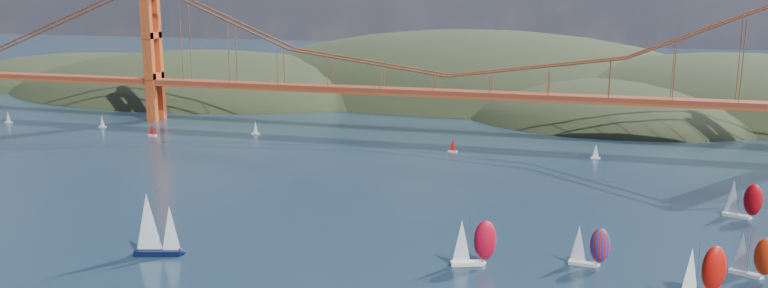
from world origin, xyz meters
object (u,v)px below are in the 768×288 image
sloop_navy (155,225)px  racer_0 (473,241)px  racer_1 (702,271)px  racer_2 (753,255)px  racer_rwb (589,245)px  racer_3 (742,199)px

sloop_navy → racer_0: size_ratio=1.41×
racer_0 → racer_1: racer_1 is taller
racer_2 → sloop_navy: bearing=-144.2°
racer_0 → racer_1: (41.01, -5.22, 0.25)m
racer_2 → racer_rwb: racer_2 is taller
racer_2 → racer_3: bearing=108.9°
racer_0 → racer_3: bearing=20.6°
sloop_navy → racer_3: sloop_navy is taller
racer_0 → sloop_navy: bearing=171.4°
racer_3 → racer_1: bearing=-85.1°
racer_2 → racer_1: bearing=-102.2°
sloop_navy → racer_1: size_ratio=1.34×
sloop_navy → racer_rwb: bearing=-3.7°
sloop_navy → racer_0: sloop_navy is taller
sloop_navy → racer_rwb: (84.76, 17.89, -2.16)m
racer_rwb → racer_3: bearing=54.5°
racer_1 → racer_2: bearing=19.8°
racer_0 → racer_2: racer_0 is taller
racer_3 → racer_rwb: (-34.31, -41.66, -0.36)m
racer_0 → racer_1: bearing=-26.8°
sloop_navy → racer_3: size_ratio=1.49×
racer_0 → racer_rwb: racer_0 is taller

